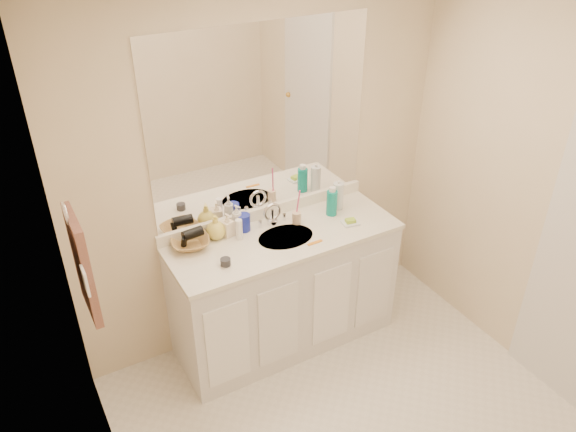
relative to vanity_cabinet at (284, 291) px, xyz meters
The scene contains 28 objects.
ceiling 2.23m from the vanity_cabinet, 90.00° to the right, with size 2.60×2.60×0.02m, color white.
wall_back 0.82m from the vanity_cabinet, 90.00° to the left, with size 2.60×0.02×2.40m, color beige.
wall_left 1.83m from the vanity_cabinet, 141.75° to the right, with size 0.02×2.60×2.40m, color beige.
wall_right 1.83m from the vanity_cabinet, 38.25° to the right, with size 0.02×2.60×2.40m, color beige.
vanity_cabinet is the anchor object (origin of this frame).
countertop 0.44m from the vanity_cabinet, ahead, with size 1.52×0.57×0.03m, color silver.
backsplash 0.56m from the vanity_cabinet, 90.00° to the left, with size 1.52×0.03×0.08m, color white.
sink_basin 0.44m from the vanity_cabinet, 90.00° to the right, with size 0.37×0.37×0.02m, color #B3B09D.
faucet 0.53m from the vanity_cabinet, 90.00° to the left, with size 0.02×0.02×0.11m, color silver.
mirror 1.17m from the vanity_cabinet, 90.00° to the left, with size 1.48×0.01×1.20m, color white.
blue_mug 0.58m from the vanity_cabinet, 137.22° to the left, with size 0.08×0.08×0.12m, color #1723A1.
tan_cup 0.52m from the vanity_cabinet, 31.79° to the left, with size 0.06×0.06×0.08m, color beige.
toothbrush 0.63m from the vanity_cabinet, 30.10° to the left, with size 0.01×0.01×0.20m, color #DC3A7E.
mouthwash_bottle 0.68m from the vanity_cabinet, ahead, with size 0.07×0.07×0.18m, color #0B867B.
clear_pump_bottle 0.75m from the vanity_cabinet, 13.50° to the left, with size 0.07×0.07×0.19m, color silver.
soap_dish 0.65m from the vanity_cabinet, 12.13° to the right, with size 0.11×0.09×0.01m, color white.
green_soap 0.66m from the vanity_cabinet, 12.13° to the right, with size 0.06×0.05×0.02m, color #94C02E.
orange_comb 0.50m from the vanity_cabinet, 54.45° to the right, with size 0.11×0.02×0.00m, color orange.
dark_jar 0.67m from the vanity_cabinet, 166.41° to the right, with size 0.06×0.06×0.04m, color #26252B.
extra_white_bottle 0.60m from the vanity_cabinet, 157.81° to the left, with size 0.04×0.04×0.14m, color white.
soap_bottle_white 0.63m from the vanity_cabinet, 139.40° to the left, with size 0.07×0.07×0.18m, color white.
soap_bottle_cream 0.64m from the vanity_cabinet, 150.39° to the left, with size 0.07×0.07×0.16m, color #F7E6C9.
soap_bottle_yellow 0.69m from the vanity_cabinet, 154.26° to the left, with size 0.12×0.12×0.16m, color #E2D158.
wicker_basket 0.77m from the vanity_cabinet, 162.82° to the left, with size 0.24×0.24×0.06m, color #A47A42.
hair_dryer 0.79m from the vanity_cabinet, 162.23° to the left, with size 0.06×0.06×0.13m, color black.
towel_ring 1.71m from the vanity_cabinet, 168.86° to the right, with size 0.11×0.11×0.01m, color silver.
hand_towel 1.52m from the vanity_cabinet, 168.69° to the right, with size 0.04×0.32×0.55m, color brown.
switch_plate 1.61m from the vanity_cabinet, 160.52° to the right, with size 0.01×0.09×0.13m, color white.
Camera 1 is at (-1.47, -1.61, 2.85)m, focal length 35.00 mm.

